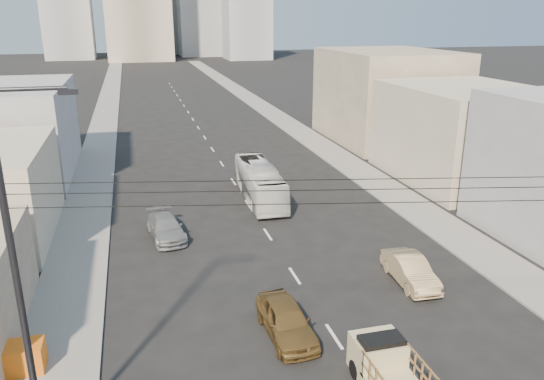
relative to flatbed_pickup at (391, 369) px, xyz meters
name	(u,v)px	position (x,y,z in m)	size (l,w,h in m)	color
sidewalk_left	(106,113)	(-12.38, 66.06, -1.03)	(3.50, 180.00, 0.12)	gray
sidewalk_right	(262,106)	(11.12, 66.06, -1.03)	(3.50, 180.00, 0.12)	gray
lane_dashes	(201,132)	(-0.63, 49.06, -1.09)	(0.15, 104.00, 0.01)	silver
flatbed_pickup	(391,369)	(0.00, 0.00, 0.00)	(1.95, 4.41, 1.90)	tan
city_bus	(260,182)	(0.50, 23.06, 0.30)	(2.34, 10.00, 2.79)	silver
sedan_brown	(286,320)	(-2.68, 4.67, -0.31)	(1.86, 4.61, 1.57)	brown
sedan_tan	(410,270)	(5.07, 7.74, -0.35)	(1.57, 4.49, 1.48)	tan
sedan_grey	(166,227)	(-7.08, 17.23, -0.40)	(1.96, 4.82, 1.40)	slate
streetlamp_left	(20,279)	(-12.02, 0.06, 5.34)	(2.36, 0.25, 12.00)	#2D2D33
overhead_wires	(430,190)	(-0.63, -2.44, 7.87)	(23.01, 5.02, 0.72)	black
crate_stack	(20,358)	(-13.63, 4.89, -0.40)	(1.80, 1.20, 1.14)	orange
bldg_right_mid	(464,133)	(18.87, 24.06, 2.91)	(11.00, 14.00, 8.00)	#B7AF93
bldg_right_far	(386,96)	(19.37, 40.06, 3.91)	(12.00, 16.00, 10.00)	gray
midrise_nw	(66,5)	(-26.63, 176.06, 15.91)	(15.00, 15.00, 34.00)	#95989D
midrise_east	(247,14)	(29.37, 161.06, 12.91)	(14.00, 14.00, 28.00)	#95989D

